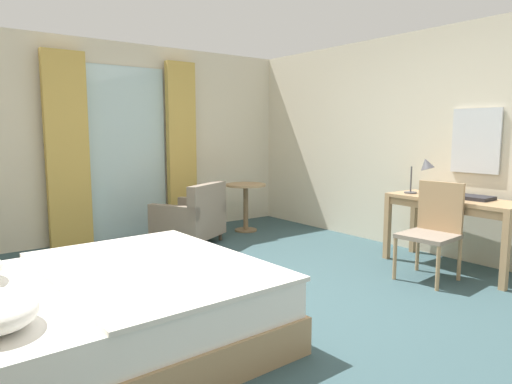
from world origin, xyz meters
TOP-DOWN VIEW (x-y plane):
  - ground at (0.00, 0.00)m, footprint 5.69×6.74m
  - wall_back at (0.00, 3.11)m, footprint 5.29×0.12m
  - wall_right at (2.59, 0.00)m, footprint 0.12×6.34m
  - balcony_glass_door at (0.06, 3.03)m, footprint 1.12×0.02m
  - curtain_panel_left at (-0.71, 2.93)m, footprint 0.50×0.10m
  - curtain_panel_right at (0.84, 2.93)m, footprint 0.42×0.10m
  - bed at (-1.39, -0.05)m, footprint 2.07×1.85m
  - writing_desk at (2.16, -0.45)m, footprint 0.58×1.37m
  - desk_chair at (1.71, -0.50)m, footprint 0.51×0.51m
  - desk_lamp at (2.14, -0.10)m, footprint 0.19×0.31m
  - closed_book at (2.21, -0.62)m, footprint 0.27×0.34m
  - armchair_by_window at (0.54, 2.14)m, footprint 0.98×0.96m
  - round_cafe_table at (1.53, 2.33)m, footprint 0.57×0.57m
  - wall_mirror at (2.51, -0.45)m, footprint 0.02×0.52m

SIDE VIEW (x-z plane):
  - ground at x=0.00m, z-range -0.10..0.00m
  - bed at x=-1.39m, z-range -0.25..0.81m
  - armchair_by_window at x=0.54m, z-range -0.07..0.71m
  - round_cafe_table at x=1.53m, z-range 0.15..0.83m
  - desk_chair at x=1.71m, z-range 0.05..0.98m
  - writing_desk at x=2.16m, z-range 0.28..1.02m
  - closed_book at x=2.21m, z-range 0.74..0.78m
  - desk_lamp at x=2.14m, z-range 0.83..1.25m
  - balcony_glass_door at x=0.06m, z-range 0.00..2.27m
  - curtain_panel_left at x=-0.71m, z-range 0.00..2.38m
  - curtain_panel_right at x=0.84m, z-range 0.00..2.38m
  - wall_back at x=0.00m, z-range 0.00..2.58m
  - wall_right at x=2.59m, z-range 0.00..2.58m
  - wall_mirror at x=2.51m, z-range 0.98..1.66m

